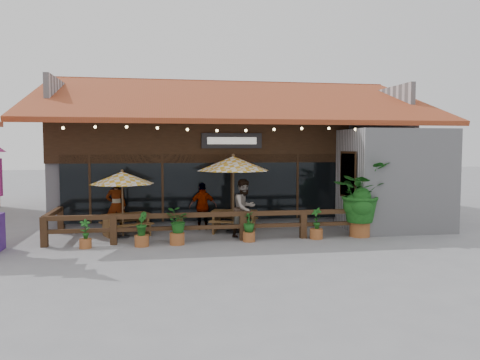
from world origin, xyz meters
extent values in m
plane|color=gray|center=(0.00, 0.00, 0.00)|extent=(100.00, 100.00, 0.00)
cube|color=#BBBAC0|center=(0.00, 7.00, 2.00)|extent=(14.00, 10.00, 4.00)
cube|color=#351F10|center=(-1.50, 1.92, 3.20)|extent=(11.00, 0.16, 1.60)
cube|color=black|center=(-1.50, 1.90, 1.50)|extent=(10.00, 0.12, 2.40)
cube|color=#F3A06D|center=(-1.50, 2.10, 1.50)|extent=(9.80, 0.05, 2.20)
cube|color=#BBBAC0|center=(5.25, 0.65, 1.80)|extent=(3.50, 2.70, 3.60)
cube|color=red|center=(3.44, 0.50, 2.00)|extent=(0.06, 1.20, 1.50)
cube|color=#351F10|center=(3.43, 0.50, 2.00)|extent=(0.04, 1.34, 1.64)
cube|color=#993B22|center=(0.00, 3.50, 4.90)|extent=(15.50, 7.05, 2.37)
cube|color=#993B22|center=(0.00, 10.50, 4.90)|extent=(15.50, 7.05, 2.37)
cube|color=#993B22|center=(0.00, 7.00, 6.02)|extent=(15.50, 0.30, 0.12)
cube|color=#BBBAC0|center=(-7.00, 7.00, 4.70)|extent=(0.20, 9.00, 1.80)
cube|color=#BBBAC0|center=(7.00, 7.00, 4.70)|extent=(0.20, 9.00, 1.80)
cube|color=black|center=(-0.50, 1.80, 3.20)|extent=(2.20, 0.10, 0.55)
cube|color=silver|center=(-0.50, 1.74, 3.20)|extent=(1.80, 0.02, 0.25)
cube|color=#351F10|center=(-5.50, 1.86, 1.50)|extent=(0.08, 0.08, 2.40)
cube|color=#351F10|center=(-3.00, 1.86, 1.50)|extent=(0.08, 0.08, 2.40)
cube|color=#351F10|center=(-0.50, 1.86, 1.50)|extent=(0.08, 0.08, 2.40)
cube|color=#351F10|center=(2.00, 1.86, 1.50)|extent=(0.08, 0.08, 2.40)
sphere|color=#FFDE8C|center=(-6.00, 0.08, 3.55)|extent=(0.09, 0.09, 0.09)
sphere|color=#FFDE8C|center=(-5.05, 0.08, 3.59)|extent=(0.09, 0.09, 0.09)
sphere|color=#FFDE8C|center=(-4.10, 0.08, 3.60)|extent=(0.09, 0.09, 0.09)
sphere|color=#FFDE8C|center=(-3.15, 0.08, 3.57)|extent=(0.09, 0.09, 0.09)
sphere|color=#FFDE8C|center=(-2.20, 0.08, 3.53)|extent=(0.09, 0.09, 0.09)
sphere|color=#FFDE8C|center=(-1.25, 0.08, 3.50)|extent=(0.09, 0.09, 0.09)
sphere|color=#FFDE8C|center=(-0.30, 0.08, 3.51)|extent=(0.09, 0.09, 0.09)
sphere|color=#FFDE8C|center=(0.65, 0.08, 3.55)|extent=(0.09, 0.09, 0.09)
sphere|color=#FFDE8C|center=(1.60, 0.08, 3.59)|extent=(0.09, 0.09, 0.09)
sphere|color=#FFDE8C|center=(2.55, 0.08, 3.60)|extent=(0.09, 0.09, 0.09)
sphere|color=#FFDE8C|center=(3.50, 0.08, 3.57)|extent=(0.09, 0.09, 0.09)
cube|color=#442D18|center=(-6.50, -0.50, 0.45)|extent=(0.20, 0.20, 0.90)
cube|color=#442D18|center=(-4.50, -0.50, 0.45)|extent=(0.20, 0.20, 0.90)
cube|color=#442D18|center=(-2.50, -0.50, 0.45)|extent=(0.20, 0.20, 0.90)
cube|color=#442D18|center=(-0.50, -0.50, 0.45)|extent=(0.20, 0.20, 0.90)
cube|color=#442D18|center=(1.50, -0.50, 0.45)|extent=(0.20, 0.20, 0.90)
cube|color=#442D18|center=(3.30, -0.50, 0.45)|extent=(0.20, 0.20, 0.90)
cube|color=#442D18|center=(-1.60, -0.50, 0.85)|extent=(9.80, 0.16, 0.14)
cube|color=#442D18|center=(-1.60, -0.50, 0.45)|extent=(9.80, 0.12, 0.12)
cube|color=#442D18|center=(-6.50, 0.75, 0.85)|extent=(0.16, 2.50, 0.14)
cube|color=#442D18|center=(-6.50, 1.90, 0.45)|extent=(0.20, 0.20, 0.90)
cylinder|color=brown|center=(-4.30, 0.63, 1.05)|extent=(0.05, 0.05, 2.11)
cone|color=gold|center=(-4.30, 0.63, 1.97)|extent=(2.53, 2.53, 0.41)
sphere|color=brown|center=(-4.30, 0.63, 2.20)|extent=(0.09, 0.09, 0.09)
cylinder|color=black|center=(-4.30, 0.63, 0.03)|extent=(0.40, 0.40, 0.05)
cylinder|color=brown|center=(-0.58, 0.94, 1.29)|extent=(0.07, 0.07, 2.57)
cone|color=gold|center=(-0.58, 0.94, 2.41)|extent=(2.82, 2.82, 0.50)
sphere|color=brown|center=(-0.58, 0.94, 2.69)|extent=(0.11, 0.11, 0.11)
cylinder|color=black|center=(-0.58, 0.94, 0.03)|extent=(0.49, 0.49, 0.07)
cube|color=brown|center=(-4.23, 1.02, 0.69)|extent=(1.66, 1.22, 0.06)
cube|color=brown|center=(-4.83, 0.77, 0.35)|extent=(0.32, 0.64, 0.69)
cube|color=brown|center=(-3.62, 1.27, 0.35)|extent=(0.32, 0.64, 0.69)
cube|color=brown|center=(-4.03, 0.54, 0.41)|extent=(1.49, 0.82, 0.05)
cube|color=brown|center=(-4.42, 1.50, 0.41)|extent=(1.49, 0.82, 0.05)
cube|color=brown|center=(-0.54, 1.02, 0.72)|extent=(1.70, 1.17, 0.06)
cube|color=brown|center=(-1.18, 1.23, 0.36)|extent=(0.28, 0.67, 0.72)
cube|color=brown|center=(0.11, 0.81, 0.36)|extent=(0.28, 0.67, 0.72)
cube|color=brown|center=(-0.70, 0.51, 0.43)|extent=(1.56, 0.73, 0.05)
cube|color=brown|center=(-0.37, 1.53, 0.43)|extent=(1.56, 0.73, 0.05)
cylinder|color=#9B552A|center=(3.44, -0.53, 0.24)|extent=(0.67, 0.67, 0.49)
imported|color=#1C601B|center=(3.44, -0.53, 1.49)|extent=(2.37, 2.31, 2.00)
sphere|color=#1C601B|center=(3.61, -0.64, 1.11)|extent=(0.67, 0.67, 0.67)
sphere|color=#1C601B|center=(3.31, -0.38, 1.33)|extent=(0.58, 0.58, 0.58)
imported|color=#351F10|center=(-4.60, 1.59, 0.94)|extent=(0.71, 0.49, 1.88)
imported|color=#351F10|center=(-0.34, 0.08, 0.96)|extent=(1.18, 1.14, 1.91)
imported|color=#351F10|center=(-1.58, 1.61, 0.84)|extent=(0.99, 0.42, 1.69)
cylinder|color=#9B552A|center=(-5.27, -0.89, 0.14)|extent=(0.35, 0.35, 0.28)
imported|color=#1C601B|center=(-5.27, -0.89, 0.57)|extent=(0.33, 0.24, 0.58)
cylinder|color=#9B552A|center=(-3.65, -0.91, 0.17)|extent=(0.42, 0.42, 0.34)
imported|color=#1C601B|center=(-3.65, -0.91, 0.69)|extent=(0.33, 0.40, 0.70)
cylinder|color=#9B552A|center=(-2.59, -0.82, 0.18)|extent=(0.45, 0.45, 0.36)
imported|color=#1C601B|center=(-2.59, -0.82, 0.74)|extent=(0.73, 0.65, 0.75)
cylinder|color=#9B552A|center=(-0.35, -0.75, 0.15)|extent=(0.39, 0.39, 0.31)
imported|color=#1C601B|center=(-0.35, -0.75, 0.63)|extent=(0.50, 0.50, 0.64)
cylinder|color=#9B552A|center=(1.88, -0.69, 0.17)|extent=(0.42, 0.42, 0.33)
imported|color=#1C601B|center=(1.88, -0.69, 0.67)|extent=(0.39, 0.44, 0.69)
camera|label=1|loc=(-3.08, -15.02, 2.96)|focal=35.00mm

